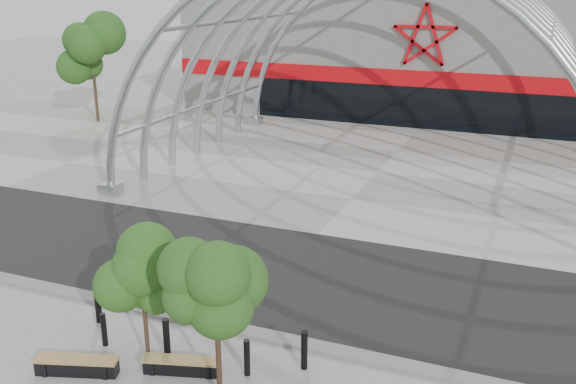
{
  "coord_description": "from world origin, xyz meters",
  "views": [
    {
      "loc": [
        7.2,
        -13.75,
        9.02
      ],
      "look_at": [
        0.0,
        4.0,
        2.6
      ],
      "focal_mm": 40.0,
      "sensor_mm": 36.0,
      "label": 1
    }
  ],
  "objects_px": {
    "street_tree_0": "(142,273)",
    "bench_1": "(181,366)",
    "bollard_2": "(167,338)",
    "street_tree_1": "(216,292)",
    "bench_0": "(77,366)"
  },
  "relations": [
    {
      "from": "bench_1",
      "to": "street_tree_1",
      "type": "bearing_deg",
      "value": -21.09
    },
    {
      "from": "bollard_2",
      "to": "bench_1",
      "type": "bearing_deg",
      "value": -34.38
    },
    {
      "from": "street_tree_0",
      "to": "bench_1",
      "type": "xyz_separation_m",
      "value": [
        1.0,
        -0.09,
        -2.23
      ]
    },
    {
      "from": "street_tree_1",
      "to": "bollard_2",
      "type": "bearing_deg",
      "value": 153.97
    },
    {
      "from": "street_tree_0",
      "to": "bollard_2",
      "type": "xyz_separation_m",
      "value": [
        0.31,
        0.37,
        -1.89
      ]
    },
    {
      "from": "street_tree_0",
      "to": "street_tree_1",
      "type": "bearing_deg",
      "value": -14.53
    },
    {
      "from": "street_tree_0",
      "to": "bench_1",
      "type": "bearing_deg",
      "value": -5.37
    },
    {
      "from": "street_tree_0",
      "to": "bench_1",
      "type": "height_order",
      "value": "street_tree_0"
    },
    {
      "from": "street_tree_0",
      "to": "bollard_2",
      "type": "relative_size",
      "value": 3.19
    },
    {
      "from": "street_tree_0",
      "to": "bollard_2",
      "type": "distance_m",
      "value": 1.96
    },
    {
      "from": "bench_1",
      "to": "bollard_2",
      "type": "distance_m",
      "value": 0.9
    },
    {
      "from": "bench_0",
      "to": "bollard_2",
      "type": "distance_m",
      "value": 2.18
    },
    {
      "from": "street_tree_0",
      "to": "street_tree_1",
      "type": "xyz_separation_m",
      "value": [
        2.3,
        -0.6,
        0.24
      ]
    },
    {
      "from": "street_tree_0",
      "to": "bench_1",
      "type": "relative_size",
      "value": 1.79
    },
    {
      "from": "street_tree_1",
      "to": "bench_0",
      "type": "bearing_deg",
      "value": -172.75
    }
  ]
}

